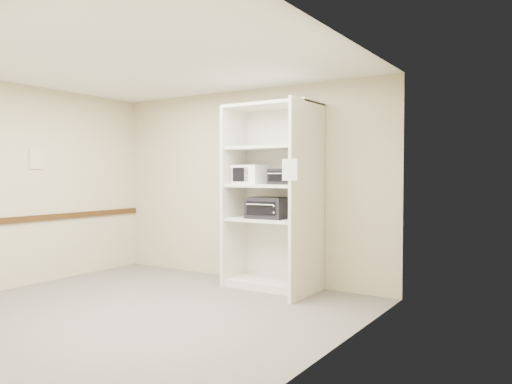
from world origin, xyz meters
The scene contains 12 objects.
floor centered at (0.00, 0.00, 0.00)m, with size 4.50×4.00×0.01m, color #645C55.
ceiling centered at (0.00, 0.00, 2.70)m, with size 4.50×4.00×0.01m, color white.
wall_back centered at (0.00, 2.00, 1.35)m, with size 4.50×0.02×2.70m, color #CBB892.
wall_left centered at (-2.25, 0.00, 1.35)m, with size 0.02×4.00×2.70m, color #CBB892.
wall_right centered at (2.25, 0.00, 1.35)m, with size 0.02×4.00×2.70m, color #CBB892.
shelving_unit centered at (0.67, 1.70, 1.13)m, with size 1.24×0.92×2.42m.
microwave centered at (0.28, 1.68, 1.50)m, with size 0.43×0.32×0.26m, color white.
toaster_oven_upper centered at (0.82, 1.65, 1.47)m, with size 0.35×0.27×0.20m, color black.
toaster_oven_lower centered at (0.57, 1.66, 1.06)m, with size 0.50×0.38×0.28m, color black.
paper_sign centered at (1.22, 1.07, 1.55)m, with size 0.19×0.01×0.24m, color white.
chair_rail centered at (-2.23, 0.00, 0.90)m, with size 0.04×3.98×0.08m, color #36200B.
wall_poster centered at (-2.24, 0.20, 1.72)m, with size 0.01×0.21×0.30m, color silver.
Camera 1 is at (3.97, -3.92, 1.50)m, focal length 35.00 mm.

